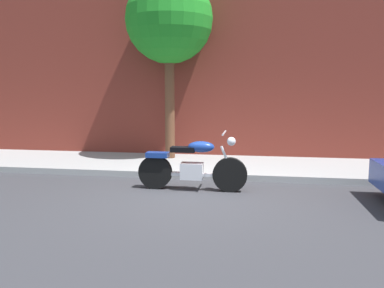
# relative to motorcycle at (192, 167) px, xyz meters

# --- Properties ---
(ground_plane) EXTENTS (60.00, 60.00, 0.00)m
(ground_plane) POSITION_rel_motorcycle_xyz_m (0.14, -0.49, -0.47)
(ground_plane) COLOR #38383D
(sidewalk) EXTENTS (22.56, 2.59, 0.14)m
(sidewalk) POSITION_rel_motorcycle_xyz_m (0.14, 2.22, -0.40)
(sidewalk) COLOR #9E9E9E
(sidewalk) RESTS_ON ground
(building_facade) EXTENTS (22.56, 0.50, 8.85)m
(building_facade) POSITION_rel_motorcycle_xyz_m (0.14, 3.77, 3.96)
(building_facade) COLOR maroon
(building_facade) RESTS_ON ground
(motorcycle) EXTENTS (2.17, 0.70, 1.17)m
(motorcycle) POSITION_rel_motorcycle_xyz_m (0.00, 0.00, 0.00)
(motorcycle) COLOR black
(motorcycle) RESTS_ON ground
(street_tree) EXTENTS (2.29, 2.29, 4.95)m
(street_tree) POSITION_rel_motorcycle_xyz_m (-1.07, 2.86, 3.29)
(street_tree) COLOR brown
(street_tree) RESTS_ON ground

